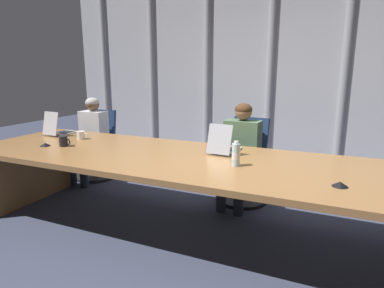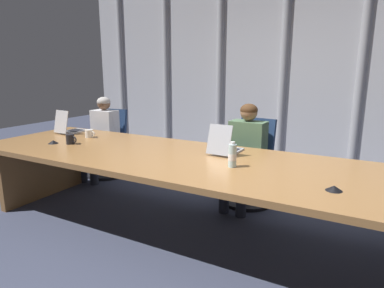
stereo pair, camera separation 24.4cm
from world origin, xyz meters
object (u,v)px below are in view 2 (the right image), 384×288
(coffee_mug_far, at_px, (89,134))
(conference_mic_left_side, at_px, (53,142))
(person_left_end, at_px, (101,133))
(laptop_left_end, at_px, (70,128))
(office_chair_left_mid, at_px, (250,171))
(laptop_left_mid, at_px, (225,147))
(water_bottle_primary, at_px, (232,156))
(conference_mic_middle, at_px, (334,188))
(office_chair_left_end, at_px, (108,150))
(person_left_mid, at_px, (245,149))
(coffee_mug_near, at_px, (71,139))

(coffee_mug_far, xyz_separation_m, conference_mic_left_side, (-0.10, -0.43, -0.03))
(person_left_end, bearing_deg, laptop_left_end, -2.76)
(laptop_left_end, xyz_separation_m, office_chair_left_mid, (2.16, 0.69, -0.44))
(laptop_left_end, distance_m, laptop_left_mid, 2.14)
(office_chair_left_mid, bearing_deg, laptop_left_end, -65.88)
(laptop_left_end, bearing_deg, water_bottle_primary, -96.51)
(water_bottle_primary, distance_m, conference_mic_middle, 0.82)
(office_chair_left_end, xyz_separation_m, person_left_end, (0.04, -0.17, 0.29))
(conference_mic_left_side, distance_m, conference_mic_middle, 2.83)
(office_chair_left_end, distance_m, person_left_mid, 2.20)
(laptop_left_end, relative_size, office_chair_left_end, 0.39)
(office_chair_left_end, relative_size, water_bottle_primary, 4.53)
(conference_mic_left_side, bearing_deg, laptop_left_end, 122.63)
(person_left_end, height_order, conference_mic_middle, person_left_end)
(laptop_left_end, xyz_separation_m, office_chair_left_end, (-0.03, 0.69, -0.44))
(water_bottle_primary, distance_m, coffee_mug_near, 1.85)
(conference_mic_middle, bearing_deg, conference_mic_left_side, 178.19)
(coffee_mug_near, bearing_deg, person_left_mid, 31.61)
(laptop_left_mid, distance_m, office_chair_left_end, 2.33)
(coffee_mug_near, xyz_separation_m, conference_mic_left_side, (-0.19, -0.07, -0.04))
(laptop_left_end, height_order, coffee_mug_near, laptop_left_end)
(water_bottle_primary, bearing_deg, coffee_mug_near, -179.15)
(coffee_mug_near, xyz_separation_m, coffee_mug_far, (-0.09, 0.36, -0.01))
(laptop_left_end, height_order, office_chair_left_mid, laptop_left_end)
(laptop_left_mid, xyz_separation_m, person_left_mid, (0.00, 0.56, -0.14))
(water_bottle_primary, bearing_deg, coffee_mug_far, 170.31)
(laptop_left_end, bearing_deg, person_left_end, 2.27)
(water_bottle_primary, bearing_deg, conference_mic_middle, -13.43)
(person_left_mid, height_order, conference_mic_middle, person_left_mid)
(coffee_mug_far, relative_size, conference_mic_left_side, 1.24)
(person_left_end, bearing_deg, person_left_mid, 89.06)
(laptop_left_mid, relative_size, coffee_mug_far, 2.88)
(laptop_left_end, bearing_deg, conference_mic_middle, -97.27)
(conference_mic_left_side, bearing_deg, office_chair_left_end, 106.85)
(office_chair_left_mid, height_order, coffee_mug_near, office_chair_left_mid)
(laptop_left_mid, height_order, coffee_mug_near, laptop_left_mid)
(person_left_mid, bearing_deg, laptop_left_mid, 2.66)
(person_left_end, bearing_deg, conference_mic_middle, 68.90)
(laptop_left_mid, bearing_deg, person_left_end, 77.86)
(water_bottle_primary, relative_size, coffee_mug_far, 1.55)
(office_chair_left_end, xyz_separation_m, conference_mic_middle, (3.20, -1.31, 0.40))
(office_chair_left_mid, bearing_deg, coffee_mug_far, -58.72)
(coffee_mug_near, relative_size, coffee_mug_far, 0.99)
(office_chair_left_mid, relative_size, coffee_mug_far, 7.13)
(office_chair_left_end, height_order, person_left_mid, person_left_mid)
(conference_mic_middle, bearing_deg, laptop_left_end, 168.82)
(person_left_end, height_order, coffee_mug_near, person_left_end)
(office_chair_left_end, distance_m, conference_mic_left_side, 1.34)
(coffee_mug_near, bearing_deg, conference_mic_left_side, -158.67)
(laptop_left_mid, relative_size, person_left_mid, 0.34)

